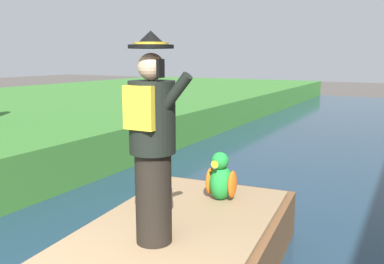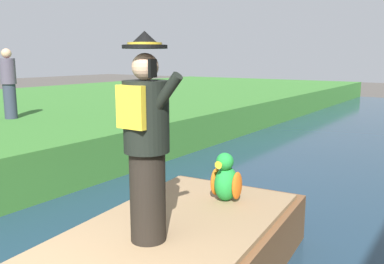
# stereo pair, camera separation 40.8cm
# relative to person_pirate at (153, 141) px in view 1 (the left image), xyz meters

# --- Properties ---
(person_pirate) EXTENTS (0.61, 0.42, 1.85)m
(person_pirate) POSITION_rel_person_pirate_xyz_m (0.00, 0.00, 0.00)
(person_pirate) COLOR black
(person_pirate) RESTS_ON boat
(parrot_plush) EXTENTS (0.36, 0.35, 0.57)m
(parrot_plush) POSITION_rel_person_pirate_xyz_m (0.06, 1.30, -0.68)
(parrot_plush) COLOR green
(parrot_plush) RESTS_ON boat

